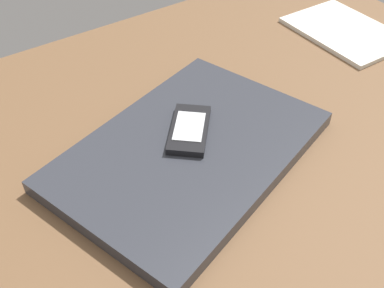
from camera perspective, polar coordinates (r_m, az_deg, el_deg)
desk_surface at (r=62.64cm, az=0.00°, el=-2.78°), size 120.00×80.00×3.00cm
laptop_closed at (r=61.35cm, az=0.00°, el=-0.66°), size 41.12×33.57×2.07cm
cell_phone_on_laptop at (r=62.04cm, az=-0.33°, el=1.86°), size 10.22×10.54×1.13cm
notepad at (r=93.67cm, az=18.56°, el=13.20°), size 15.72×21.26×0.80cm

